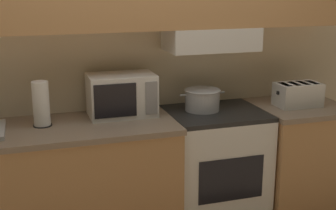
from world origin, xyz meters
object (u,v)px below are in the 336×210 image
Objects in this scene: stove_range at (214,171)px; paper_towel_roll at (41,104)px; toaster at (298,94)px; microwave at (122,95)px; cooking_pot at (202,99)px.

paper_towel_roll is (-1.17, 0.02, 0.59)m from stove_range.
toaster is at bearing -3.98° from stove_range.
toaster is (0.62, -0.04, 0.53)m from stove_range.
microwave is 0.54m from paper_towel_roll.
stove_range is 0.88m from microwave.
toaster is (0.70, -0.10, 0.01)m from cooking_pot.
microwave is 1.56× the size of paper_towel_roll.
paper_towel_roll is at bearing -170.60° from microwave.
toaster is 1.80m from paper_towel_roll.
microwave reaches higher than toaster.
microwave reaches higher than cooking_pot.
stove_range is at bearing 176.02° from toaster.
stove_range is at bearing -9.43° from microwave.
paper_towel_roll is at bearing 177.99° from toaster.
paper_towel_roll is (-1.09, -0.04, 0.06)m from cooking_pot.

